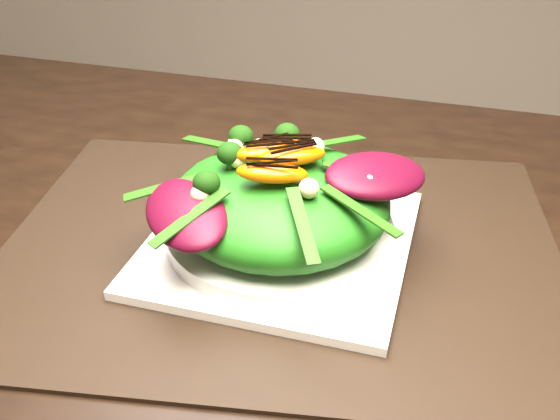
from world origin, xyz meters
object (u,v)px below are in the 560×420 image
(dining_table, at_px, (192,277))
(orange_segment, at_px, (284,144))
(salad_bowl, at_px, (280,230))
(plate_base, at_px, (280,241))
(lettuce_mound, at_px, (280,201))
(placemat, at_px, (280,247))

(dining_table, height_order, orange_segment, dining_table)
(salad_bowl, bearing_deg, dining_table, -151.69)
(plate_base, relative_size, lettuce_mound, 1.18)
(placemat, bearing_deg, salad_bowl, -143.13)
(placemat, xyz_separation_m, lettuce_mound, (-0.00, -0.00, 0.05))
(plate_base, xyz_separation_m, orange_segment, (-0.01, 0.03, 0.09))
(salad_bowl, bearing_deg, placemat, 36.87)
(dining_table, distance_m, orange_segment, 0.15)
(dining_table, xyz_separation_m, lettuce_mound, (0.08, 0.04, 0.07))
(orange_segment, bearing_deg, salad_bowl, -79.51)
(placemat, bearing_deg, orange_segment, 100.49)
(lettuce_mound, bearing_deg, dining_table, -151.69)
(placemat, height_order, salad_bowl, salad_bowl)
(plate_base, distance_m, salad_bowl, 0.01)
(placemat, height_order, orange_segment, orange_segment)
(plate_base, height_order, orange_segment, orange_segment)
(salad_bowl, distance_m, orange_segment, 0.08)
(placemat, xyz_separation_m, plate_base, (-0.00, -0.00, 0.01))
(dining_table, xyz_separation_m, orange_segment, (0.07, 0.07, 0.12))
(placemat, xyz_separation_m, salad_bowl, (-0.00, -0.00, 0.02))
(salad_bowl, relative_size, lettuce_mound, 1.05)
(dining_table, relative_size, placemat, 3.02)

